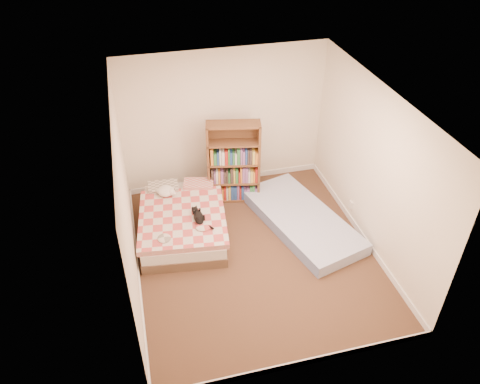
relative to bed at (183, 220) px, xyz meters
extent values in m
cube|color=#442E1D|center=(0.97, -0.79, -0.22)|extent=(3.50, 4.00, 0.01)
cube|color=white|center=(0.97, -0.79, 2.28)|extent=(3.50, 4.00, 0.01)
cube|color=#ECE2C7|center=(0.97, 1.21, 1.03)|extent=(3.50, 0.01, 2.50)
cube|color=#ECE2C7|center=(0.97, -2.79, 1.03)|extent=(3.50, 0.01, 2.50)
cube|color=#ECE2C7|center=(-0.78, -0.79, 1.03)|extent=(0.01, 4.00, 2.50)
cube|color=#ECE2C7|center=(2.72, -0.79, 1.03)|extent=(0.01, 4.00, 2.50)
cube|color=white|center=(0.97, 1.20, -0.17)|extent=(3.50, 0.02, 0.10)
cube|color=white|center=(0.97, -2.78, -0.17)|extent=(3.50, 0.02, 0.10)
cube|color=white|center=(-0.77, -0.79, -0.17)|extent=(0.02, 4.00, 0.10)
cube|color=white|center=(2.71, -0.79, -0.17)|extent=(0.02, 4.00, 0.10)
cube|color=white|center=(2.71, -0.39, 0.08)|extent=(0.03, 0.09, 0.13)
cube|color=brown|center=(0.00, -0.03, -0.14)|extent=(1.46, 1.93, 0.16)
cube|color=silver|center=(0.00, -0.03, 0.03)|extent=(1.43, 1.89, 0.18)
cube|color=#BE4746|center=(0.00, -0.03, 0.17)|extent=(1.48, 1.61, 0.09)
cube|color=gray|center=(-0.29, 0.64, 0.19)|extent=(0.53, 0.37, 0.13)
cube|color=#BE4746|center=(0.29, 0.64, 0.19)|extent=(0.53, 0.37, 0.13)
cube|color=brown|center=(0.58, 0.66, 0.52)|extent=(0.10, 0.30, 1.47)
cube|color=brown|center=(1.42, 0.66, 0.52)|extent=(0.10, 0.30, 1.47)
cube|color=brown|center=(1.00, 0.80, 0.52)|extent=(0.87, 0.19, 1.47)
cube|color=brown|center=(1.00, 0.66, -0.20)|extent=(0.92, 0.46, 0.03)
cube|color=brown|center=(1.00, 0.66, 0.53)|extent=(0.92, 0.46, 0.03)
cube|color=brown|center=(1.00, 0.66, 1.23)|extent=(0.92, 0.46, 0.03)
cube|color=#788FC9|center=(1.89, -0.32, -0.12)|extent=(1.56, 2.41, 0.20)
ellipsoid|color=black|center=(0.22, -0.32, 0.27)|extent=(0.19, 0.35, 0.11)
sphere|color=black|center=(0.22, -0.14, 0.28)|extent=(0.12, 0.12, 0.10)
cone|color=black|center=(0.19, -0.11, 0.32)|extent=(0.04, 0.04, 0.04)
cone|color=black|center=(0.25, -0.11, 0.32)|extent=(0.04, 0.04, 0.04)
cylinder|color=black|center=(0.30, -0.54, 0.24)|extent=(0.06, 0.19, 0.04)
ellipsoid|color=white|center=(-0.19, 0.46, 0.28)|extent=(0.28, 0.31, 0.14)
sphere|color=white|center=(-0.11, 0.37, 0.29)|extent=(0.12, 0.12, 0.11)
sphere|color=white|center=(-0.07, 0.34, 0.28)|extent=(0.05, 0.05, 0.05)
sphere|color=white|center=(-0.30, 0.51, 0.26)|extent=(0.07, 0.07, 0.06)
camera|label=1|loc=(-0.51, -5.78, 4.72)|focal=35.00mm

